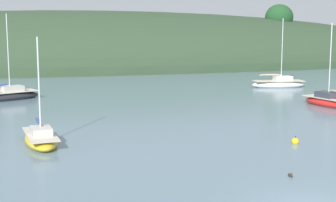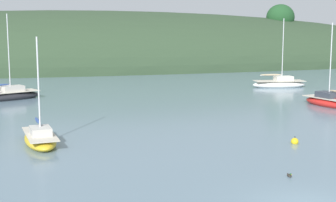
{
  "view_description": "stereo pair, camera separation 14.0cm",
  "coord_description": "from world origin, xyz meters",
  "px_view_note": "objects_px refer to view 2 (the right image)",
  "views": [
    {
      "loc": [
        -9.78,
        -15.24,
        6.59
      ],
      "look_at": [
        0.0,
        20.0,
        1.2
      ],
      "focal_mm": 51.63,
      "sensor_mm": 36.0,
      "label": 1
    },
    {
      "loc": [
        -9.64,
        -15.28,
        6.59
      ],
      "look_at": [
        0.0,
        20.0,
        1.2
      ],
      "focal_mm": 51.63,
      "sensor_mm": 36.0,
      "label": 2
    }
  ],
  "objects_px": {
    "mooring_buoy_outer": "(295,142)",
    "sailboat_cream_ketch": "(40,138)",
    "sailboat_grey_yawl": "(331,102)",
    "duck_straggler": "(289,175)",
    "sailboat_black_sloop": "(279,84)",
    "sailboat_navy_dinghy": "(8,95)"
  },
  "relations": [
    {
      "from": "sailboat_cream_ketch",
      "to": "duck_straggler",
      "type": "bearing_deg",
      "value": -41.41
    },
    {
      "from": "sailboat_grey_yawl",
      "to": "duck_straggler",
      "type": "height_order",
      "value": "sailboat_grey_yawl"
    },
    {
      "from": "sailboat_navy_dinghy",
      "to": "duck_straggler",
      "type": "distance_m",
      "value": 32.15
    },
    {
      "from": "mooring_buoy_outer",
      "to": "sailboat_cream_ketch",
      "type": "bearing_deg",
      "value": 164.98
    },
    {
      "from": "sailboat_cream_ketch",
      "to": "duck_straggler",
      "type": "relative_size",
      "value": 15.02
    },
    {
      "from": "sailboat_cream_ketch",
      "to": "duck_straggler",
      "type": "height_order",
      "value": "sailboat_cream_ketch"
    },
    {
      "from": "sailboat_grey_yawl",
      "to": "sailboat_black_sloop",
      "type": "xyz_separation_m",
      "value": [
        2.54,
        14.02,
        0.02
      ]
    },
    {
      "from": "sailboat_grey_yawl",
      "to": "sailboat_navy_dinghy",
      "type": "xyz_separation_m",
      "value": [
        -27.45,
        11.64,
        0.02
      ]
    },
    {
      "from": "sailboat_grey_yawl",
      "to": "sailboat_cream_ketch",
      "type": "distance_m",
      "value": 25.91
    },
    {
      "from": "sailboat_grey_yawl",
      "to": "sailboat_cream_ketch",
      "type": "bearing_deg",
      "value": -162.21
    },
    {
      "from": "sailboat_black_sloop",
      "to": "mooring_buoy_outer",
      "type": "xyz_separation_m",
      "value": [
        -12.82,
        -25.8,
        -0.27
      ]
    },
    {
      "from": "sailboat_navy_dinghy",
      "to": "duck_straggler",
      "type": "bearing_deg",
      "value": -64.93
    },
    {
      "from": "sailboat_black_sloop",
      "to": "sailboat_cream_ketch",
      "type": "distance_m",
      "value": 34.95
    },
    {
      "from": "mooring_buoy_outer",
      "to": "duck_straggler",
      "type": "distance_m",
      "value": 6.72
    },
    {
      "from": "sailboat_navy_dinghy",
      "to": "sailboat_cream_ketch",
      "type": "bearing_deg",
      "value": -81.91
    },
    {
      "from": "sailboat_navy_dinghy",
      "to": "mooring_buoy_outer",
      "type": "xyz_separation_m",
      "value": [
        17.17,
        -23.42,
        -0.27
      ]
    },
    {
      "from": "sailboat_cream_ketch",
      "to": "mooring_buoy_outer",
      "type": "distance_m",
      "value": 14.9
    },
    {
      "from": "sailboat_cream_ketch",
      "to": "mooring_buoy_outer",
      "type": "xyz_separation_m",
      "value": [
        14.39,
        -3.86,
        -0.21
      ]
    },
    {
      "from": "sailboat_navy_dinghy",
      "to": "mooring_buoy_outer",
      "type": "height_order",
      "value": "sailboat_navy_dinghy"
    },
    {
      "from": "sailboat_navy_dinghy",
      "to": "mooring_buoy_outer",
      "type": "bearing_deg",
      "value": -53.75
    },
    {
      "from": "sailboat_navy_dinghy",
      "to": "sailboat_black_sloop",
      "type": "distance_m",
      "value": 30.08
    },
    {
      "from": "sailboat_cream_ketch",
      "to": "mooring_buoy_outer",
      "type": "bearing_deg",
      "value": -15.02
    }
  ]
}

